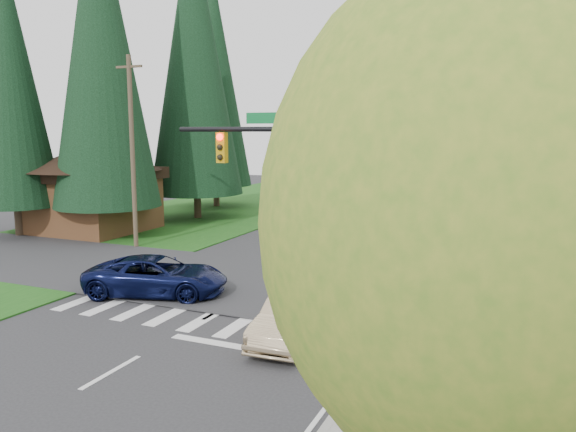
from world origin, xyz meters
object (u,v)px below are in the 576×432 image
Objects in this scene: suv_navy at (157,276)px; parked_car_b at (459,218)px; parked_car_e at (487,185)px; parked_car_a at (408,240)px; parked_car_d at (468,198)px; parked_car_c at (452,202)px; sedan_champagne at (295,316)px.

parked_car_b is (8.72, 19.83, -0.03)m from suv_navy.
parked_car_a is at bearing -97.02° from parked_car_e.
parked_car_a reaches higher than parked_car_d.
parked_car_b is at bearing 86.51° from parked_car_a.
parked_car_d reaches higher than parked_car_e.
parked_car_e is at bearing 92.80° from parked_car_a.
parked_car_e is at bearing 92.24° from parked_car_c.
suv_navy is at bearing 158.35° from sedan_champagne.
parked_car_a is at bearing -98.92° from parked_car_b.
suv_navy is at bearing -119.39° from parked_car_a.
sedan_champagne is 46.70m from parked_car_e.
parked_car_a is 9.30m from parked_car_b.
sedan_champagne is 0.97× the size of parked_car_a.
parked_car_c is 17.33m from parked_car_e.
parked_car_b is at bearing -72.36° from parked_car_c.
sedan_champagne is 33.04m from parked_car_d.
parked_car_c is (7.32, 27.18, 0.07)m from suv_navy.
parked_car_d is at bearing -31.33° from suv_navy.
suv_navy is at bearing -98.20° from parked_car_c.
parked_car_c is at bearing 85.39° from sedan_champagne.
parked_car_a reaches higher than sedan_champagne.
parked_car_d is 13.67m from parked_car_e.
sedan_champagne is 12.85m from parked_car_a.
suv_navy is 1.19× the size of parked_car_a.
parked_car_a is at bearing -94.19° from parked_car_d.
sedan_champagne is at bearing -84.58° from parked_car_c.
parked_car_c is at bearing 100.51° from parked_car_b.
sedan_champagne is at bearing -94.57° from parked_car_d.
sedan_champagne is at bearing -97.28° from parked_car_e.
parked_car_c reaches higher than parked_car_a.
parked_car_c reaches higher than parked_car_e.
sedan_champagne is 29.39m from parked_car_c.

